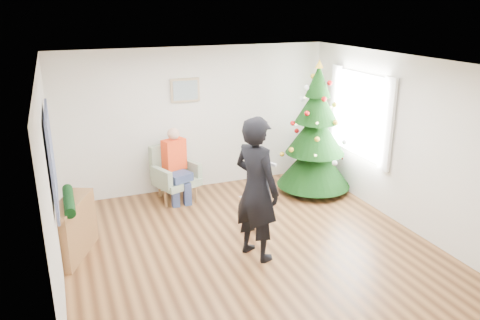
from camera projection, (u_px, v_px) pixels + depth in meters
name	position (u px, v px, depth m)	size (l,w,h in m)	color
floor	(249.00, 246.00, 6.71)	(5.00, 5.00, 0.00)	brown
ceiling	(250.00, 62.00, 5.88)	(5.00, 5.00, 0.00)	white
wall_back	(196.00, 119.00, 8.50)	(5.00, 5.00, 0.00)	silver
wall_front	(360.00, 245.00, 4.09)	(5.00, 5.00, 0.00)	silver
wall_left	(51.00, 185.00, 5.42)	(5.00, 5.00, 0.00)	silver
wall_right	(400.00, 141.00, 7.17)	(5.00, 5.00, 0.00)	silver
window_panel	(360.00, 115.00, 7.97)	(0.04, 1.30, 1.40)	white
curtains	(359.00, 115.00, 7.96)	(0.05, 1.75, 1.50)	white
christmas_tree	(316.00, 135.00, 8.33)	(1.33, 1.33, 2.40)	#3F2816
stool	(251.00, 215.00, 7.05)	(0.36, 0.36, 0.54)	brown
laptop	(251.00, 198.00, 6.96)	(0.30, 0.19, 0.02)	silver
armchair	(175.00, 180.00, 8.21)	(0.86, 0.85, 0.98)	gray
seated_person	(176.00, 164.00, 8.09)	(0.50, 0.64, 1.28)	navy
standing_man	(256.00, 189.00, 6.15)	(0.72, 0.47, 1.97)	black
game_controller	(272.00, 164.00, 6.09)	(0.04, 0.13, 0.04)	white
console	(72.00, 229.00, 6.34)	(0.30, 1.00, 0.80)	brown
garland	(69.00, 200.00, 6.20)	(0.14, 0.14, 0.90)	black
tapestry	(52.00, 157.00, 5.62)	(0.03, 1.50, 1.15)	black
framed_picture	(185.00, 90.00, 8.22)	(0.52, 0.05, 0.42)	tan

